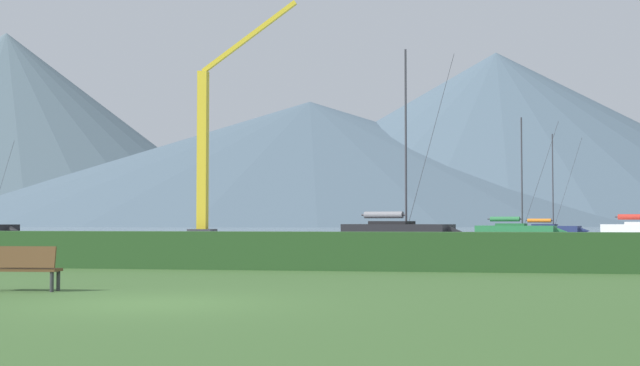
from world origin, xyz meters
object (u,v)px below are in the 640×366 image
Objects in this scene: sailboat_slip_4 at (549,230)px; park_bench_near_path at (22,266)px; sailboat_slip_9 at (399,231)px; sailboat_slip_8 at (517,230)px; dock_crane at (207,160)px.

park_bench_near_path is (-17.15, -71.98, -0.08)m from sailboat_slip_4.
sailboat_slip_9 is 8.79× the size of park_bench_near_path.
sailboat_slip_8 reaches higher than sailboat_slip_4.
sailboat_slip_9 is at bearing -97.27° from sailboat_slip_4.
sailboat_slip_8 reaches higher than park_bench_near_path.
sailboat_slip_8 is 61.56m from park_bench_near_path.
sailboat_slip_8 is 6.67× the size of park_bench_near_path.
sailboat_slip_4 is 12.48m from sailboat_slip_8.
sailboat_slip_4 is 0.73× the size of sailboat_slip_9.
sailboat_slip_9 is 18.61m from dock_crane.
dock_crane is (-25.52, -8.39, 5.89)m from sailboat_slip_8.
park_bench_near_path is 53.44m from dock_crane.
sailboat_slip_8 is at bearing 77.47° from sailboat_slip_9.
dock_crane is at bearing -126.95° from sailboat_slip_4.
dock_crane is (-12.14, 51.70, 6.02)m from park_bench_near_path.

